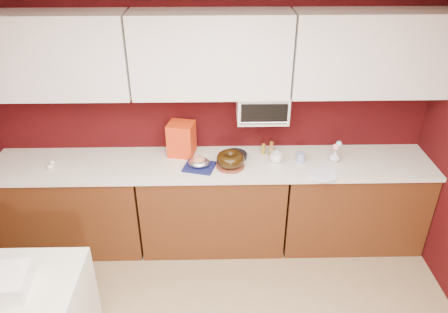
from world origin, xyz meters
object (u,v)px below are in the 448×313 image
pandoro_box (182,139)px  flower_vase (335,155)px  blue_jar (301,157)px  foil_ham_nest (199,162)px  coffee_mug (276,157)px  toaster_oven (262,107)px  bundt_cake (230,159)px

pandoro_box → flower_vase: size_ratio=2.54×
flower_vase → pandoro_box: bearing=172.9°
blue_jar → foil_ham_nest: bearing=-174.6°
foil_ham_nest → coffee_mug: (0.69, 0.08, -0.00)m
toaster_oven → pandoro_box: toaster_oven is taller
bundt_cake → blue_jar: (0.64, 0.08, -0.04)m
coffee_mug → pandoro_box: bearing=168.6°
foil_ham_nest → flower_vase: (1.22, 0.08, 0.01)m
flower_vase → coffee_mug: bearing=-179.8°
toaster_oven → blue_jar: size_ratio=5.00×
foil_ham_nest → blue_jar: size_ratio=2.09×
pandoro_box → flower_vase: (1.39, -0.17, -0.10)m
foil_ham_nest → blue_jar: 0.92m
foil_ham_nest → pandoro_box: bearing=123.0°
blue_jar → bundt_cake: bearing=-173.1°
bundt_cake → toaster_oven: bearing=39.9°
toaster_oven → bundt_cake: (-0.29, -0.24, -0.39)m
coffee_mug → foil_ham_nest: bearing=-173.2°
bundt_cake → pandoro_box: bearing=150.6°
bundt_cake → pandoro_box: pandoro_box is taller
blue_jar → flower_vase: size_ratio=0.73×
pandoro_box → flower_vase: pandoro_box is taller
flower_vase → foil_ham_nest: bearing=-176.0°
blue_jar → toaster_oven: bearing=154.8°
bundt_cake → foil_ham_nest: (-0.28, -0.01, -0.03)m
blue_jar → flower_vase: 0.31m
bundt_cake → flower_vase: 0.95m
blue_jar → pandoro_box: bearing=171.0°
blue_jar → flower_vase: (0.31, -0.00, 0.02)m
pandoro_box → foil_ham_nest: bearing=-44.9°
pandoro_box → blue_jar: bearing=3.1°
bundt_cake → blue_jar: size_ratio=2.75×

